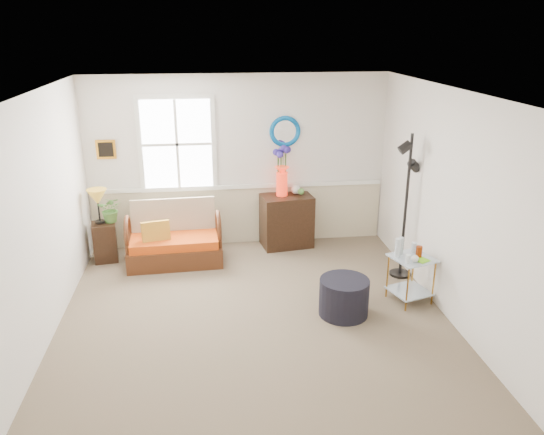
{
  "coord_description": "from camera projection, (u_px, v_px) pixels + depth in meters",
  "views": [
    {
      "loc": [
        -0.48,
        -5.31,
        3.23
      ],
      "look_at": [
        0.23,
        0.3,
        1.18
      ],
      "focal_mm": 35.0,
      "sensor_mm": 36.0,
      "label": 1
    }
  ],
  "objects": [
    {
      "name": "flower_vase",
      "position": [
        282.0,
        171.0,
        7.93
      ],
      "size": [
        0.26,
        0.26,
        0.75
      ],
      "primitive_type": null,
      "rotation": [
        0.0,
        0.0,
        -0.2
      ],
      "color": "red",
      "rests_on": "cabinet"
    },
    {
      "name": "mirror",
      "position": [
        285.0,
        131.0,
        7.91
      ],
      "size": [
        0.47,
        0.07,
        0.47
      ],
      "primitive_type": "torus",
      "rotation": [
        1.57,
        0.0,
        0.0
      ],
      "color": "#0075C3",
      "rests_on": "walls"
    },
    {
      "name": "lamp_stand",
      "position": [
        105.0,
        242.0,
        7.68
      ],
      "size": [
        0.37,
        0.37,
        0.57
      ],
      "primitive_type": null,
      "rotation": [
        0.0,
        0.0,
        0.15
      ],
      "color": "#311C10",
      "rests_on": "floor"
    },
    {
      "name": "ceiling",
      "position": [
        253.0,
        94.0,
        5.23
      ],
      "size": [
        4.5,
        5.0,
        0.01
      ],
      "primitive_type": "cube",
      "color": "white",
      "rests_on": "walls"
    },
    {
      "name": "loveseat",
      "position": [
        174.0,
        234.0,
        7.57
      ],
      "size": [
        1.36,
        0.81,
        0.87
      ],
      "primitive_type": null,
      "rotation": [
        0.0,
        0.0,
        0.04
      ],
      "color": "#5C2F15",
      "rests_on": "floor"
    },
    {
      "name": "table_lamp",
      "position": [
        98.0,
        207.0,
        7.49
      ],
      "size": [
        0.37,
        0.37,
        0.51
      ],
      "primitive_type": null,
      "rotation": [
        0.0,
        0.0,
        0.42
      ],
      "color": "#AF8224",
      "rests_on": "lamp_stand"
    },
    {
      "name": "floor",
      "position": [
        256.0,
        323.0,
        6.11
      ],
      "size": [
        4.5,
        5.0,
        0.01
      ],
      "primitive_type": "cube",
      "color": "brown",
      "rests_on": "ground"
    },
    {
      "name": "walls",
      "position": [
        254.0,
        218.0,
        5.67
      ],
      "size": [
        4.51,
        5.01,
        2.6
      ],
      "color": "silver",
      "rests_on": "floor"
    },
    {
      "name": "picture",
      "position": [
        106.0,
        149.0,
        7.67
      ],
      "size": [
        0.28,
        0.03,
        0.28
      ],
      "primitive_type": "cube",
      "color": "orange",
      "rests_on": "walls"
    },
    {
      "name": "wainscot",
      "position": [
        240.0,
        215.0,
        8.27
      ],
      "size": [
        4.46,
        0.02,
        0.9
      ],
      "primitive_type": "cube",
      "color": "beige",
      "rests_on": "walls"
    },
    {
      "name": "ottoman",
      "position": [
        344.0,
        297.0,
        6.24
      ],
      "size": [
        0.7,
        0.7,
        0.45
      ],
      "primitive_type": "cylinder",
      "rotation": [
        0.0,
        0.0,
        -0.23
      ],
      "color": "black",
      "rests_on": "floor"
    },
    {
      "name": "side_table",
      "position": [
        410.0,
        279.0,
        6.53
      ],
      "size": [
        0.58,
        0.58,
        0.59
      ],
      "primitive_type": null,
      "rotation": [
        0.0,
        0.0,
        0.3
      ],
      "color": "#BA7E26",
      "rests_on": "floor"
    },
    {
      "name": "throw_pillow",
      "position": [
        156.0,
        235.0,
        7.42
      ],
      "size": [
        0.4,
        0.18,
        0.39
      ],
      "primitive_type": null,
      "rotation": [
        0.0,
        0.0,
        0.23
      ],
      "color": "#C16C12",
      "rests_on": "loveseat"
    },
    {
      "name": "potted_plant",
      "position": [
        111.0,
        212.0,
        7.59
      ],
      "size": [
        0.38,
        0.42,
        0.3
      ],
      "primitive_type": "imported",
      "rotation": [
        0.0,
        0.0,
        -0.1
      ],
      "color": "#477A33",
      "rests_on": "lamp_stand"
    },
    {
      "name": "cabinet",
      "position": [
        287.0,
        221.0,
        8.16
      ],
      "size": [
        0.81,
        0.58,
        0.81
      ],
      "primitive_type": null,
      "rotation": [
        0.0,
        0.0,
        0.14
      ],
      "color": "#311C10",
      "rests_on": "floor"
    },
    {
      "name": "window",
      "position": [
        177.0,
        144.0,
        7.76
      ],
      "size": [
        1.14,
        0.06,
        1.44
      ],
      "primitive_type": null,
      "color": "white",
      "rests_on": "walls"
    },
    {
      "name": "tabletop_items",
      "position": [
        411.0,
        248.0,
        6.38
      ],
      "size": [
        0.53,
        0.53,
        0.24
      ],
      "primitive_type": null,
      "rotation": [
        0.0,
        0.0,
        0.48
      ],
      "color": "silver",
      "rests_on": "side_table"
    },
    {
      "name": "chair_rail",
      "position": [
        239.0,
        187.0,
        8.1
      ],
      "size": [
        4.46,
        0.04,
        0.06
      ],
      "primitive_type": "cube",
      "color": "white",
      "rests_on": "walls"
    },
    {
      "name": "floor_lamp",
      "position": [
        406.0,
        207.0,
        6.98
      ],
      "size": [
        0.29,
        0.29,
        1.97
      ],
      "primitive_type": null,
      "rotation": [
        0.0,
        0.0,
        0.02
      ],
      "color": "black",
      "rests_on": "floor"
    }
  ]
}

